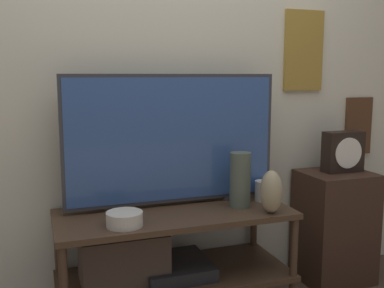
% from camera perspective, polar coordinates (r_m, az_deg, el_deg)
% --- Properties ---
extents(wall_back, '(6.40, 0.08, 2.70)m').
position_cam_1_polar(wall_back, '(2.57, -4.42, 10.22)').
color(wall_back, beige).
rests_on(wall_back, ground_plane).
extents(media_console, '(1.23, 0.52, 0.58)m').
position_cam_1_polar(media_console, '(2.42, -4.68, -13.62)').
color(media_console, '#422D1E').
rests_on(media_console, ground_plane).
extents(television, '(1.17, 0.05, 0.71)m').
position_cam_1_polar(television, '(2.41, -2.45, 0.61)').
color(television, '#333338').
rests_on(television, media_console).
extents(vase_wide_bowl, '(0.17, 0.17, 0.07)m').
position_cam_1_polar(vase_wide_bowl, '(2.17, -8.56, -9.40)').
color(vase_wide_bowl, beige).
rests_on(vase_wide_bowl, media_console).
extents(vase_tall_ceramic, '(0.11, 0.11, 0.30)m').
position_cam_1_polar(vase_tall_ceramic, '(2.43, 6.13, -4.55)').
color(vase_tall_ceramic, '#4C5647').
rests_on(vase_tall_ceramic, media_console).
extents(vase_urn_stoneware, '(0.11, 0.13, 0.22)m').
position_cam_1_polar(vase_urn_stoneware, '(2.36, 10.03, -5.98)').
color(vase_urn_stoneware, tan).
rests_on(vase_urn_stoneware, media_console).
extents(candle_jar, '(0.10, 0.10, 0.11)m').
position_cam_1_polar(candle_jar, '(2.59, 9.07, -5.89)').
color(candle_jar, silver).
rests_on(candle_jar, media_console).
extents(decorative_bust, '(0.11, 0.11, 0.16)m').
position_cam_1_polar(decorative_bust, '(2.62, 1.25, -4.77)').
color(decorative_bust, '#2D4251').
rests_on(decorative_bust, media_console).
extents(side_table, '(0.42, 0.36, 0.69)m').
position_cam_1_polar(side_table, '(2.99, 17.61, -9.94)').
color(side_table, '#382319').
rests_on(side_table, ground_plane).
extents(mantel_clock, '(0.25, 0.11, 0.25)m').
position_cam_1_polar(mantel_clock, '(2.91, 18.63, -0.93)').
color(mantel_clock, black).
rests_on(mantel_clock, side_table).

